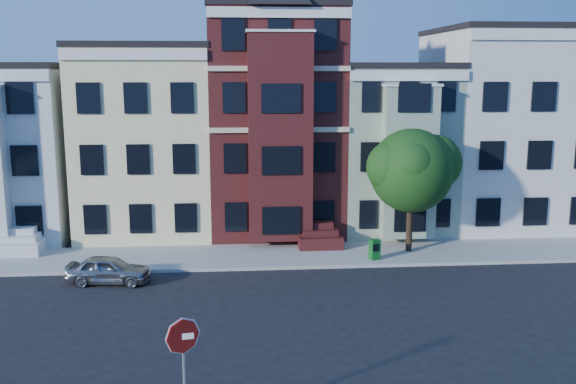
{
  "coord_description": "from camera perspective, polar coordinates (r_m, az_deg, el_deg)",
  "views": [
    {
      "loc": [
        -2.17,
        -21.86,
        8.96
      ],
      "look_at": [
        -0.16,
        2.89,
        4.2
      ],
      "focal_mm": 40.0,
      "sensor_mm": 36.0,
      "label": 1
    }
  ],
  "objects": [
    {
      "name": "newspaper_box",
      "position": [
        30.54,
        7.71,
        -5.08
      ],
      "size": [
        0.53,
        0.5,
        0.96
      ],
      "primitive_type": "cube",
      "rotation": [
        0.0,
        0.0,
        0.31
      ],
      "color": "#12611F",
      "rests_on": "far_sidewalk"
    },
    {
      "name": "far_sidewalk",
      "position": [
        31.22,
        -0.47,
        -5.68
      ],
      "size": [
        60.0,
        4.0,
        0.15
      ],
      "primitive_type": "cube",
      "color": "#9E9B93",
      "rests_on": "ground"
    },
    {
      "name": "ground",
      "position": [
        23.72,
        0.97,
        -11.34
      ],
      "size": [
        120.0,
        120.0,
        0.0
      ],
      "primitive_type": "plane",
      "color": "black"
    },
    {
      "name": "house_white",
      "position": [
        38.81,
        -23.95,
        3.32
      ],
      "size": [
        8.0,
        9.0,
        9.0
      ],
      "primitive_type": "cube",
      "color": "silver",
      "rests_on": "ground"
    },
    {
      "name": "house_green",
      "position": [
        37.64,
        8.73,
        3.92
      ],
      "size": [
        6.0,
        9.0,
        9.0
      ],
      "primitive_type": "cube",
      "color": "#91A288",
      "rests_on": "ground"
    },
    {
      "name": "house_cream",
      "position": [
        39.74,
        18.68,
        5.29
      ],
      "size": [
        8.0,
        9.0,
        11.0
      ],
      "primitive_type": "cube",
      "color": "silver",
      "rests_on": "ground"
    },
    {
      "name": "house_brown",
      "position": [
        36.54,
        -1.23,
        6.2
      ],
      "size": [
        7.0,
        9.0,
        12.0
      ],
      "primitive_type": "cube",
      "color": "#401413",
      "rests_on": "ground"
    },
    {
      "name": "house_yellow",
      "position": [
        36.89,
        -12.17,
        4.45
      ],
      "size": [
        7.0,
        9.0,
        10.0
      ],
      "primitive_type": "cube",
      "color": "#F3E7A5",
      "rests_on": "ground"
    },
    {
      "name": "stop_sign",
      "position": [
        16.29,
        -9.23,
        -15.23
      ],
      "size": [
        0.94,
        0.27,
        3.37
      ],
      "primitive_type": null,
      "rotation": [
        0.0,
        0.0,
        0.16
      ],
      "color": "#AF130C",
      "rests_on": "near_sidewalk"
    },
    {
      "name": "parked_car",
      "position": [
        28.45,
        -15.67,
        -6.66
      ],
      "size": [
        3.63,
        1.75,
        1.19
      ],
      "primitive_type": "imported",
      "rotation": [
        0.0,
        0.0,
        1.47
      ],
      "color": "gray",
      "rests_on": "ground"
    },
    {
      "name": "street_tree",
      "position": [
        31.54,
        10.89,
        1.39
      ],
      "size": [
        6.53,
        6.53,
        7.46
      ],
      "primitive_type": null,
      "rotation": [
        0.0,
        0.0,
        0.02
      ],
      "color": "#225019",
      "rests_on": "far_sidewalk"
    }
  ]
}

